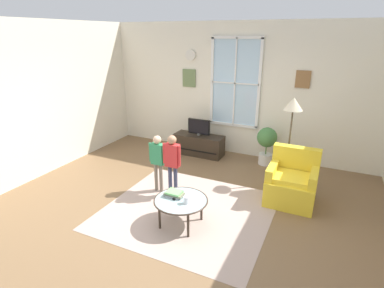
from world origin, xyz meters
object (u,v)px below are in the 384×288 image
(coffee_table, at_px, (181,201))
(person_red_shirt, at_px, (172,159))
(book_stack, at_px, (174,194))
(armchair, at_px, (292,183))
(remote_near_books, at_px, (176,197))
(cup, at_px, (186,200))
(floor_lamp, at_px, (293,113))
(television, at_px, (199,127))
(tv_stand, at_px, (199,145))
(person_green_shirt, at_px, (158,157))
(potted_plant_by_window, at_px, (267,142))

(coffee_table, relative_size, person_red_shirt, 0.72)
(book_stack, bearing_deg, armchair, 41.89)
(armchair, relative_size, book_stack, 3.14)
(remote_near_books, bearing_deg, cup, -20.49)
(coffee_table, bearing_deg, floor_lamp, 59.85)
(book_stack, distance_m, cup, 0.27)
(cup, bearing_deg, armchair, 49.34)
(cup, distance_m, person_red_shirt, 0.99)
(television, height_order, armchair, armchair)
(tv_stand, bearing_deg, television, -90.00)
(television, relative_size, book_stack, 1.86)
(book_stack, xyz_separation_m, cup, (0.25, -0.11, 0.01))
(remote_near_books, xyz_separation_m, person_green_shirt, (-0.73, 0.71, 0.23))
(cup, xyz_separation_m, person_green_shirt, (-0.93, 0.78, 0.19))
(coffee_table, xyz_separation_m, person_red_shirt, (-0.51, 0.69, 0.30))
(television, xyz_separation_m, floor_lamp, (2.04, -0.62, 0.69))
(tv_stand, relative_size, potted_plant_by_window, 1.39)
(tv_stand, distance_m, potted_plant_by_window, 1.53)
(person_green_shirt, bearing_deg, tv_stand, 92.16)
(tv_stand, bearing_deg, potted_plant_by_window, 3.61)
(person_green_shirt, bearing_deg, armchair, 16.63)
(tv_stand, relative_size, coffee_table, 1.44)
(tv_stand, distance_m, person_red_shirt, 2.01)
(person_green_shirt, xyz_separation_m, potted_plant_by_window, (1.43, 1.98, -0.14))
(television, distance_m, floor_lamp, 2.24)
(tv_stand, xyz_separation_m, armchair, (2.22, -1.24, 0.09))
(television, distance_m, coffee_table, 2.77)
(coffee_table, distance_m, cup, 0.15)
(cup, height_order, potted_plant_by_window, potted_plant_by_window)
(armchair, bearing_deg, cup, -130.66)
(coffee_table, relative_size, remote_near_books, 5.57)
(television, height_order, person_red_shirt, person_red_shirt)
(coffee_table, bearing_deg, cup, -26.57)
(television, relative_size, coffee_table, 0.66)
(armchair, distance_m, potted_plant_by_window, 1.53)
(coffee_table, distance_m, potted_plant_by_window, 2.78)
(book_stack, relative_size, person_red_shirt, 0.25)
(coffee_table, bearing_deg, person_red_shirt, 126.48)
(person_green_shirt, bearing_deg, floor_lamp, 32.60)
(armchair, xyz_separation_m, remote_near_books, (-1.42, -1.35, 0.09))
(television, xyz_separation_m, coffee_table, (0.88, -2.61, -0.28))
(television, relative_size, floor_lamp, 0.32)
(television, xyz_separation_m, book_stack, (0.75, -2.56, -0.21))
(remote_near_books, height_order, potted_plant_by_window, potted_plant_by_window)
(armchair, bearing_deg, book_stack, -138.11)
(armchair, bearing_deg, person_green_shirt, -163.37)
(person_green_shirt, bearing_deg, coffee_table, -41.72)
(tv_stand, height_order, armchair, armchair)
(tv_stand, xyz_separation_m, cup, (1.00, -2.67, 0.22))
(person_green_shirt, xyz_separation_m, floor_lamp, (1.97, 1.26, 0.70))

